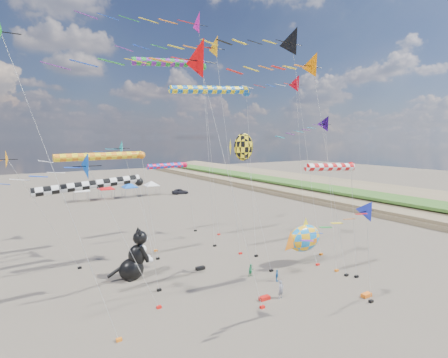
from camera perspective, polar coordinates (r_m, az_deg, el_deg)
ground at (r=27.42m, az=17.55°, el=-22.04°), size 260.00×260.00×0.00m
delta_kite_0 at (r=46.29m, az=10.35°, el=14.89°), size 12.04×2.44×21.21m
delta_kite_1 at (r=36.33m, az=-31.93°, el=2.29°), size 10.78×1.80×12.15m
delta_kite_2 at (r=24.92m, az=-19.95°, el=1.39°), size 9.80×2.11×12.26m
delta_kite_3 at (r=23.76m, az=-1.75°, el=18.61°), size 12.73×2.90×19.62m
delta_kite_4 at (r=46.00m, az=-5.28°, el=23.52°), size 15.71×2.92×28.07m
delta_kite_5 at (r=32.47m, az=15.23°, el=8.06°), size 7.55×1.61×15.16m
delta_kite_6 at (r=36.75m, az=-3.51°, el=20.66°), size 13.24×2.49×23.44m
delta_kite_7 at (r=30.83m, az=15.03°, el=17.15°), size 11.84×2.30×20.20m
delta_kite_8 at (r=37.11m, az=11.41°, el=20.97°), size 14.01×3.13×24.02m
delta_kite_10 at (r=26.73m, az=19.30°, el=-5.58°), size 8.38×1.66×8.77m
delta_kite_11 at (r=38.47m, az=-18.32°, el=4.26°), size 11.33×1.95×12.95m
windsock_0 at (r=35.61m, az=-18.96°, el=3.46°), size 9.86×0.76×11.67m
windsock_1 at (r=34.76m, az=-1.54°, el=14.17°), size 10.06×0.78×18.02m
windsock_2 at (r=39.38m, az=-8.31°, el=18.11°), size 9.68×0.86×21.37m
windsock_3 at (r=30.99m, az=17.40°, el=1.74°), size 6.96×0.68×10.95m
windsock_4 at (r=46.49m, az=-8.97°, el=2.09°), size 7.02×0.71×9.76m
windsock_5 at (r=27.94m, az=-20.46°, el=-0.99°), size 9.34×0.68×9.90m
angelfish_kite at (r=33.53m, az=2.97°, el=5.08°), size 3.74×3.02×13.50m
cat_inflatable at (r=34.20m, az=-14.52°, el=-11.67°), size 3.67×2.08×4.76m
fish_inflatable at (r=37.28m, az=12.92°, el=-9.38°), size 5.58×2.43×4.92m
person_adult at (r=30.23m, az=9.26°, el=-17.37°), size 0.60×0.43×1.51m
child_green at (r=34.22m, az=4.47°, el=-14.61°), size 0.64×0.52×1.21m
child_blue at (r=33.40m, az=8.64°, el=-15.32°), size 0.69×0.60×1.11m
kite_bag_0 at (r=32.57m, az=22.22°, el=-17.13°), size 0.90×0.44×0.30m
kite_bag_1 at (r=35.92m, az=-3.88°, el=-14.33°), size 0.90×0.44×0.30m
kite_bag_2 at (r=30.05m, az=6.64°, el=-18.74°), size 0.90×0.44×0.30m
tent_row at (r=78.58m, az=-16.92°, el=-0.77°), size 19.20×4.20×3.80m
parked_car at (r=81.66m, az=-7.19°, el=-2.02°), size 3.99×1.99×1.31m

